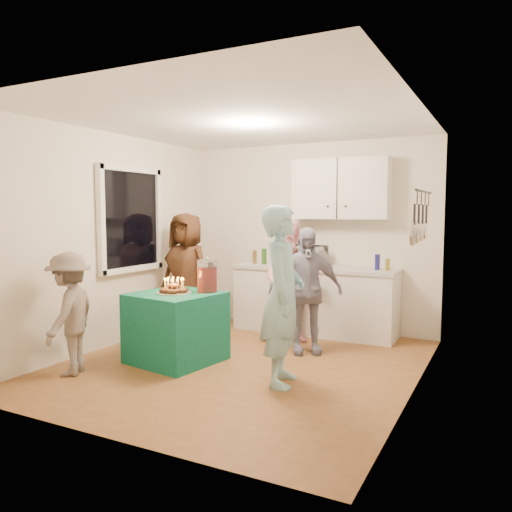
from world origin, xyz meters
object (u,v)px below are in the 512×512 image
at_px(party_table, 176,327).
at_px(woman_back_center, 291,282).
at_px(woman_back_right, 305,290).
at_px(counter, 314,302).
at_px(microwave, 306,256).
at_px(woman_back_left, 186,273).
at_px(punch_jar, 207,277).
at_px(man_birthday, 283,296).
at_px(child_near_left, 70,314).

bearing_deg(party_table, woman_back_center, 59.06).
distance_m(party_table, woman_back_right, 1.53).
xyz_separation_m(counter, microwave, (-0.13, 0.00, 0.62)).
xyz_separation_m(woman_back_center, woman_back_right, (0.34, -0.37, -0.03)).
distance_m(counter, woman_back_left, 1.78).
height_order(punch_jar, woman_back_center, woman_back_center).
relative_size(party_table, man_birthday, 0.50).
bearing_deg(woman_back_right, woman_back_left, 143.25).
bearing_deg(child_near_left, party_table, 118.58).
height_order(man_birthday, child_near_left, man_birthday).
height_order(punch_jar, child_near_left, child_near_left).
height_order(party_table, punch_jar, punch_jar).
xyz_separation_m(punch_jar, child_near_left, (-0.96, -1.06, -0.31)).
bearing_deg(man_birthday, woman_back_center, 3.59).
height_order(party_table, man_birthday, man_birthday).
relative_size(counter, microwave, 4.31).
distance_m(party_table, punch_jar, 0.65).
bearing_deg(punch_jar, microwave, 73.76).
height_order(counter, woman_back_left, woman_back_left).
height_order(microwave, punch_jar, microwave).
bearing_deg(microwave, woman_back_right, -58.41).
distance_m(party_table, man_birthday, 1.43).
height_order(man_birthday, woman_back_right, man_birthday).
height_order(counter, party_table, counter).
xyz_separation_m(punch_jar, man_birthday, (1.07, -0.35, -0.08)).
xyz_separation_m(man_birthday, woman_back_center, (-0.54, 1.47, -0.09)).
distance_m(man_birthday, woman_back_left, 2.36).
relative_size(counter, party_table, 2.59).
xyz_separation_m(man_birthday, woman_back_right, (-0.20, 1.09, -0.12)).
height_order(microwave, woman_back_center, woman_back_center).
relative_size(microwave, punch_jar, 1.50).
relative_size(woman_back_center, woman_back_right, 1.05).
bearing_deg(man_birthday, child_near_left, 92.71).
height_order(man_birthday, woman_back_center, man_birthday).
xyz_separation_m(microwave, woman_back_center, (0.03, -0.59, -0.28)).
xyz_separation_m(counter, woman_back_right, (0.24, -0.96, 0.31)).
xyz_separation_m(counter, party_table, (-0.90, -1.92, -0.05)).
bearing_deg(microwave, man_birthday, -64.12).
relative_size(microwave, party_table, 0.60).
bearing_deg(woman_back_left, woman_back_right, -0.09).
bearing_deg(microwave, party_table, -101.49).
xyz_separation_m(party_table, woman_back_center, (0.80, 1.33, 0.39)).
distance_m(woman_back_left, woman_back_right, 1.80).
bearing_deg(child_near_left, man_birthday, 87.22).
relative_size(woman_back_left, woman_back_right, 1.11).
xyz_separation_m(woman_back_left, woman_back_right, (1.79, -0.17, -0.08)).
bearing_deg(party_table, woman_back_right, 40.07).
bearing_deg(child_near_left, woman_back_right, 112.44).
height_order(microwave, woman_back_left, woman_back_left).
distance_m(party_table, child_near_left, 1.12).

